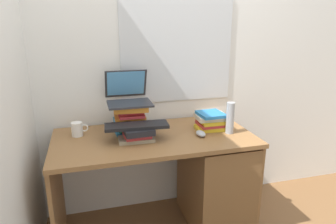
{
  "coord_description": "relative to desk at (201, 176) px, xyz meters",
  "views": [
    {
      "loc": [
        -0.43,
        -1.93,
        1.53
      ],
      "look_at": [
        0.09,
        -0.04,
        0.95
      ],
      "focal_mm": 32.24,
      "sensor_mm": 36.0,
      "label": 1
    }
  ],
  "objects": [
    {
      "name": "book_stack_keyboard_riser",
      "position": [
        -0.48,
        -0.03,
        0.4
      ],
      "size": [
        0.24,
        0.2,
        0.09
      ],
      "color": "gray",
      "rests_on": "desk"
    },
    {
      "name": "laptop",
      "position": [
        -0.5,
        0.23,
        0.61
      ],
      "size": [
        0.31,
        0.33,
        0.23
      ],
      "color": "#2D2D33",
      "rests_on": "book_stack_tall"
    },
    {
      "name": "computer_mouse",
      "position": [
        -0.04,
        -0.06,
        0.37
      ],
      "size": [
        0.06,
        0.1,
        0.04
      ],
      "primitive_type": "ellipsoid",
      "color": "#A5A8AD",
      "rests_on": "desk"
    },
    {
      "name": "book_stack_side",
      "position": [
        0.09,
        0.05,
        0.42
      ],
      "size": [
        0.25,
        0.22,
        0.13
      ],
      "color": "yellow",
      "rests_on": "desk"
    },
    {
      "name": "desk",
      "position": [
        0.0,
        0.0,
        0.0
      ],
      "size": [
        1.39,
        0.69,
        0.77
      ],
      "color": "olive",
      "rests_on": "ground"
    },
    {
      "name": "book_stack_tall",
      "position": [
        -0.5,
        0.16,
        0.45
      ],
      "size": [
        0.25,
        0.22,
        0.2
      ],
      "color": "#2672B2",
      "rests_on": "desk"
    },
    {
      "name": "wall_left",
      "position": [
        -1.2,
        0.03,
        0.88
      ],
      "size": [
        0.05,
        6.0,
        2.6
      ],
      "primitive_type": "cube",
      "color": "silver",
      "rests_on": "ground"
    },
    {
      "name": "wall_back",
      "position": [
        -0.35,
        0.42,
        0.88
      ],
      "size": [
        6.0,
        0.06,
        2.6
      ],
      "color": "white",
      "rests_on": "ground"
    },
    {
      "name": "water_bottle",
      "position": [
        0.18,
        -0.06,
        0.46
      ],
      "size": [
        0.06,
        0.06,
        0.23
      ],
      "primitive_type": "cylinder",
      "color": "#999EA5",
      "rests_on": "desk"
    },
    {
      "name": "mug",
      "position": [
        -0.87,
        0.17,
        0.4
      ],
      "size": [
        0.12,
        0.08,
        0.1
      ],
      "color": "white",
      "rests_on": "desk"
    },
    {
      "name": "keyboard",
      "position": [
        -0.48,
        -0.02,
        0.45
      ],
      "size": [
        0.43,
        0.17,
        0.02
      ],
      "primitive_type": "cube",
      "rotation": [
        0.0,
        0.0,
        -0.07
      ],
      "color": "black",
      "rests_on": "book_stack_keyboard_riser"
    }
  ]
}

